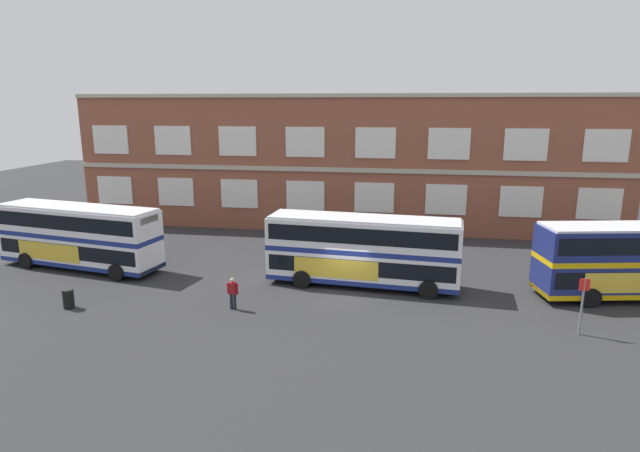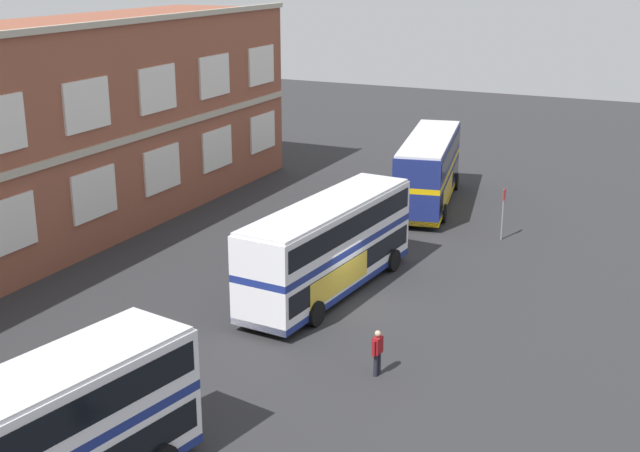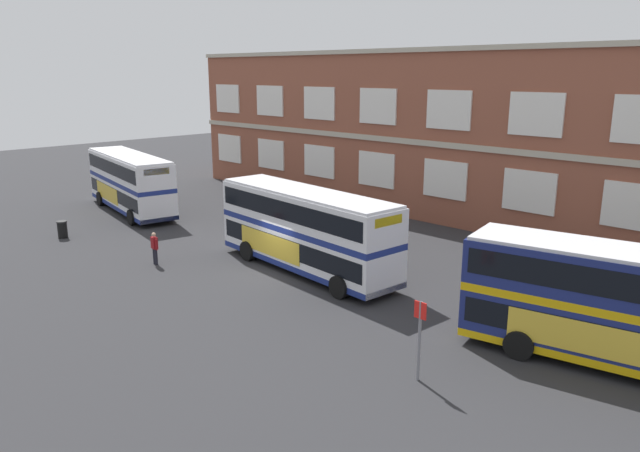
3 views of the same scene
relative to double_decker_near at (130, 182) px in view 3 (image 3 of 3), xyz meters
The scene contains 8 objects.
ground_plane 17.49m from the double_decker_near, ahead, with size 120.00×120.00×0.00m, color #2B2B2D.
brick_terminal_building 22.38m from the double_decker_near, 46.73° to the left, with size 44.89×8.19×11.14m.
double_decker_near is the anchor object (origin of this frame).
double_decker_middle 18.16m from the double_decker_near, ahead, with size 11.18×3.54×4.07m.
double_decker_far 33.19m from the double_decker_near, ahead, with size 11.29×4.66×4.07m.
waiting_passenger 13.00m from the double_decker_near, 23.25° to the right, with size 0.64×0.30×1.70m.
bus_stand_flag 29.11m from the double_decker_near, 10.75° to the right, with size 0.44×0.10×2.70m.
station_litter_bin 7.39m from the double_decker_near, 61.77° to the right, with size 0.60×0.60×1.03m.
Camera 3 is at (21.25, -18.17, 9.66)m, focal length 33.56 mm.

